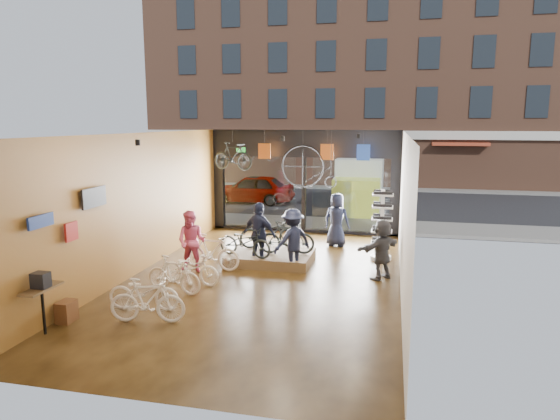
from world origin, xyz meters
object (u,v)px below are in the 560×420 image
(floor_bike_3, at_px, (174,275))
(floor_bike_2, at_px, (144,292))
(floor_bike_4, at_px, (191,268))
(sunglasses_rack, at_px, (382,225))
(penny_farthing, at_px, (311,168))
(display_platform, at_px, (271,257))
(customer_1, at_px, (192,242))
(display_bike_right, at_px, (269,232))
(customer_2, at_px, (260,234))
(box_truck, at_px, (359,185))
(hung_bike, at_px, (233,156))
(floor_bike_5, at_px, (211,252))
(customer_4, at_px, (337,220))
(street_car, at_px, (252,189))
(floor_bike_1, at_px, (147,300))
(display_bike_mid, at_px, (287,238))
(customer_3, at_px, (293,240))
(customer_5, at_px, (382,249))
(display_bike_left, at_px, (245,242))

(floor_bike_3, bearing_deg, floor_bike_2, -176.94)
(floor_bike_4, xyz_separation_m, sunglasses_rack, (4.67, 3.45, 0.63))
(sunglasses_rack, relative_size, penny_farthing, 1.13)
(display_platform, xyz_separation_m, customer_1, (-1.90, -1.38, 0.71))
(display_bike_right, bearing_deg, sunglasses_rack, -102.79)
(floor_bike_3, bearing_deg, customer_2, -15.87)
(box_truck, relative_size, customer_2, 3.34)
(floor_bike_2, distance_m, hung_bike, 7.28)
(sunglasses_rack, bearing_deg, floor_bike_5, -167.23)
(floor_bike_3, xyz_separation_m, customer_4, (3.31, 5.50, 0.43))
(sunglasses_rack, relative_size, hung_bike, 1.34)
(customer_1, bearing_deg, street_car, 98.01)
(floor_bike_1, height_order, floor_bike_4, floor_bike_1)
(floor_bike_3, relative_size, display_bike_right, 0.84)
(customer_1, height_order, customer_2, customer_2)
(display_platform, xyz_separation_m, customer_4, (1.66, 2.41, 0.74))
(display_platform, xyz_separation_m, display_bike_mid, (0.48, -0.03, 0.63))
(box_truck, bearing_deg, display_bike_right, -103.49)
(customer_1, height_order, customer_3, customer_3)
(display_bike_mid, relative_size, penny_farthing, 0.86)
(floor_bike_2, relative_size, customer_2, 0.85)
(floor_bike_5, xyz_separation_m, customer_5, (4.65, 0.21, 0.29))
(display_bike_mid, height_order, customer_3, customer_3)
(box_truck, height_order, floor_bike_5, box_truck)
(customer_3, bearing_deg, display_platform, -84.73)
(penny_farthing, bearing_deg, floor_bike_5, -115.66)
(floor_bike_5, xyz_separation_m, penny_farthing, (2.10, 4.37, 1.99))
(street_car, relative_size, customer_1, 2.50)
(customer_5, bearing_deg, floor_bike_1, -9.27)
(display_bike_right, xyz_separation_m, customer_3, (0.97, -1.26, 0.10))
(floor_bike_1, xyz_separation_m, floor_bike_3, (-0.24, 1.80, -0.02))
(box_truck, xyz_separation_m, display_platform, (-1.92, -9.37, -1.07))
(floor_bike_2, bearing_deg, floor_bike_5, -13.84)
(display_bike_right, bearing_deg, customer_3, -163.48)
(street_car, relative_size, display_platform, 1.78)
(display_bike_left, height_order, penny_farthing, penny_farthing)
(floor_bike_4, height_order, display_platform, floor_bike_4)
(floor_bike_2, bearing_deg, penny_farthing, -25.16)
(floor_bike_5, relative_size, display_platform, 0.71)
(floor_bike_2, relative_size, floor_bike_3, 1.03)
(customer_5, xyz_separation_m, sunglasses_rack, (-0.05, 1.93, 0.26))
(box_truck, relative_size, sunglasses_rack, 2.93)
(floor_bike_4, xyz_separation_m, penny_farthing, (2.17, 5.68, 2.08))
(floor_bike_3, xyz_separation_m, display_bike_mid, (2.13, 3.06, 0.33))
(display_platform, height_order, display_bike_right, display_bike_right)
(box_truck, distance_m, hung_bike, 8.02)
(floor_bike_5, xyz_separation_m, customer_2, (1.22, 0.66, 0.41))
(display_bike_right, bearing_deg, hung_bike, 20.72)
(floor_bike_1, distance_m, display_bike_mid, 5.22)
(customer_2, relative_size, customer_3, 1.06)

